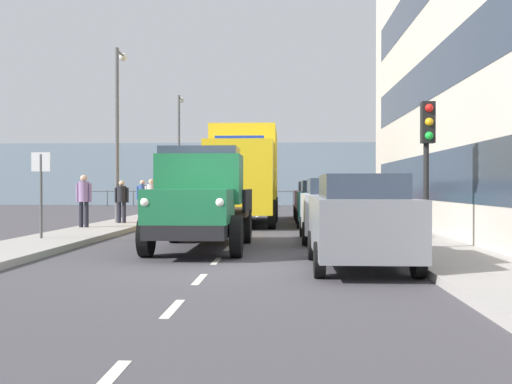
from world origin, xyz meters
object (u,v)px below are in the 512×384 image
at_px(pedestrian_couple_a, 122,198).
at_px(traffic_light_near, 427,142).
at_px(lorry_cargo_yellow, 245,172).
at_px(car_grey_kerbside_near, 360,220).
at_px(car_silver_kerbside_1, 335,209).
at_px(street_sign, 41,180).
at_px(car_teal_kerbside_2, 321,202).
at_px(car_white_oppositeside_1, 205,198).
at_px(lamp_post_promenade, 118,119).
at_px(pedestrian_near_railing, 151,196).
at_px(pedestrian_by_lamp, 142,196).
at_px(car_red_oppositeside_0, 185,201).
at_px(lamp_post_far, 179,142).
at_px(truck_vintage_green, 200,200).
at_px(car_maroon_kerbside_3, 314,199).
at_px(pedestrian_in_dark_coat, 84,196).

xyz_separation_m(pedestrian_couple_a, traffic_light_near, (-9.15, 8.46, 1.40)).
relative_size(lorry_cargo_yellow, car_grey_kerbside_near, 2.15).
height_order(car_silver_kerbside_1, street_sign, street_sign).
bearing_deg(car_teal_kerbside_2, car_white_oppositeside_1, -54.59).
height_order(lorry_cargo_yellow, car_teal_kerbside_2, lorry_cargo_yellow).
xyz_separation_m(car_white_oppositeside_1, lamp_post_promenade, (2.14, 8.23, 3.14)).
distance_m(pedestrian_near_railing, lamp_post_promenade, 3.58).
bearing_deg(car_grey_kerbside_near, pedestrian_by_lamp, -62.33).
xyz_separation_m(car_red_oppositeside_0, street_sign, (2.24, 9.18, 0.79)).
distance_m(car_silver_kerbside_1, pedestrian_couple_a, 9.07).
bearing_deg(pedestrian_near_railing, car_teal_kerbside_2, 168.25).
distance_m(car_silver_kerbside_1, pedestrian_near_railing, 10.12).
relative_size(pedestrian_couple_a, lamp_post_promenade, 0.24).
bearing_deg(lamp_post_far, pedestrian_by_lamp, 88.32).
height_order(pedestrian_couple_a, lamp_post_far, lamp_post_far).
height_order(traffic_light_near, lamp_post_promenade, lamp_post_promenade).
bearing_deg(car_grey_kerbside_near, traffic_light_near, -129.10).
relative_size(truck_vintage_green, pedestrian_near_railing, 3.41).
distance_m(car_red_oppositeside_0, pedestrian_by_lamp, 2.36).
bearing_deg(truck_vintage_green, traffic_light_near, 172.29).
bearing_deg(car_silver_kerbside_1, car_grey_kerbside_near, 90.00).
height_order(car_silver_kerbside_1, traffic_light_near, traffic_light_near).
bearing_deg(pedestrian_by_lamp, lamp_post_far, -91.68).
bearing_deg(car_maroon_kerbside_3, lamp_post_far, -37.47).
height_order(car_white_oppositeside_1, traffic_light_near, traffic_light_near).
distance_m(car_teal_kerbside_2, car_white_oppositeside_1, 9.51).
relative_size(car_teal_kerbside_2, pedestrian_in_dark_coat, 2.39).
height_order(car_maroon_kerbside_3, traffic_light_near, traffic_light_near).
relative_size(car_grey_kerbside_near, pedestrian_by_lamp, 2.34).
bearing_deg(lamp_post_promenade, truck_vintage_green, 117.80).
bearing_deg(car_maroon_kerbside_3, traffic_light_near, 96.87).
bearing_deg(truck_vintage_green, lamp_post_promenade, -62.20).
relative_size(car_grey_kerbside_near, pedestrian_near_railing, 2.31).
relative_size(pedestrian_couple_a, pedestrian_by_lamp, 0.97).
relative_size(car_white_oppositeside_1, street_sign, 2.03).
relative_size(pedestrian_in_dark_coat, pedestrian_by_lamp, 1.07).
bearing_deg(street_sign, pedestrian_couple_a, -93.02).
relative_size(lorry_cargo_yellow, pedestrian_near_railing, 4.96).
distance_m(traffic_light_near, lamp_post_far, 22.07).
height_order(lorry_cargo_yellow, lamp_post_promenade, lamp_post_promenade).
bearing_deg(street_sign, lamp_post_promenade, -90.92).
xyz_separation_m(truck_vintage_green, pedestrian_couple_a, (4.05, -7.77, -0.11)).
bearing_deg(pedestrian_in_dark_coat, car_teal_kerbside_2, -158.58).
xyz_separation_m(lorry_cargo_yellow, lamp_post_promenade, (4.67, 1.81, 1.96)).
bearing_deg(lamp_post_far, truck_vintage_green, 101.68).
relative_size(lorry_cargo_yellow, car_red_oppositeside_0, 1.99).
xyz_separation_m(car_silver_kerbside_1, pedestrian_near_railing, (6.83, -7.47, 0.23)).
bearing_deg(car_white_oppositeside_1, car_teal_kerbside_2, 125.41).
relative_size(pedestrian_near_railing, street_sign, 0.74).
distance_m(car_silver_kerbside_1, car_red_oppositeside_0, 9.72).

